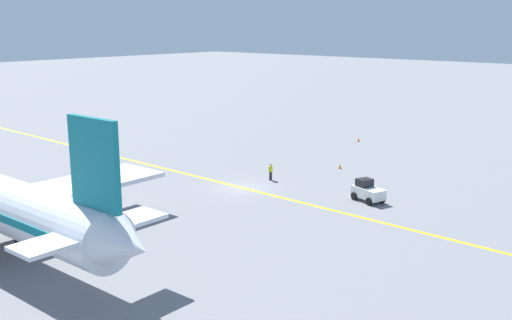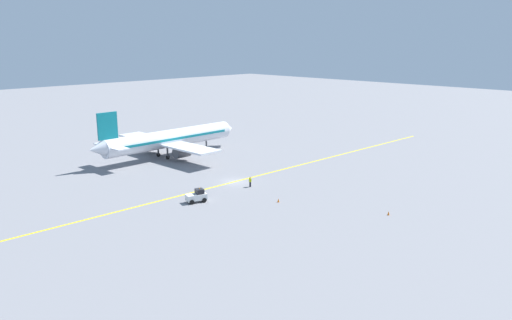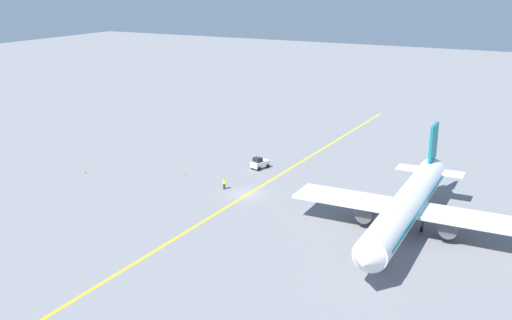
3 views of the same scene
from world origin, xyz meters
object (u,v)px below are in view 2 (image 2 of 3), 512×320
Objects in this scene: traffic_cone_near_nose at (389,213)px; traffic_cone_mid_apron at (278,200)px; airplane_at_gate at (169,139)px; ground_crew_worker at (250,181)px; baggage_tug_white at (197,196)px.

traffic_cone_near_nose is 1.00× the size of traffic_cone_mid_apron.
traffic_cone_near_nose and traffic_cone_mid_apron have the same top height.
airplane_at_gate is 27.72m from ground_crew_worker.
airplane_at_gate is 31.13m from baggage_tug_white.
airplane_at_gate is 64.45× the size of traffic_cone_near_nose.
airplane_at_gate is 10.71× the size of baggage_tug_white.
airplane_at_gate reaches higher than baggage_tug_white.
ground_crew_worker reaches higher than traffic_cone_mid_apron.
traffic_cone_near_nose is at bearing 32.94° from baggage_tug_white.
airplane_at_gate is 50.68m from traffic_cone_near_nose.
traffic_cone_mid_apron is at bearing 44.48° from baggage_tug_white.
baggage_tug_white is at bearing -28.04° from airplane_at_gate.
ground_crew_worker is at bearing -7.18° from airplane_at_gate.
airplane_at_gate is 64.45× the size of traffic_cone_mid_apron.
ground_crew_worker is at bearing 163.09° from traffic_cone_mid_apron.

